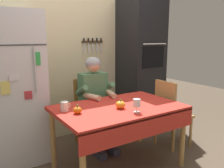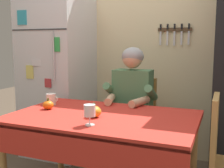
{
  "view_description": "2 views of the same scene",
  "coord_description": "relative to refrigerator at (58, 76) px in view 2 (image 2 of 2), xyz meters",
  "views": [
    {
      "loc": [
        -1.45,
        -2.02,
        1.5
      ],
      "look_at": [
        0.02,
        0.26,
        0.96
      ],
      "focal_mm": 38.19,
      "sensor_mm": 36.0,
      "label": 1
    },
    {
      "loc": [
        0.85,
        -1.82,
        1.28
      ],
      "look_at": [
        0.03,
        0.21,
        0.96
      ],
      "focal_mm": 45.34,
      "sensor_mm": 36.0,
      "label": 2
    }
  ],
  "objects": [
    {
      "name": "pumpkin_medium",
      "position": [
        0.92,
        -0.95,
        -0.12
      ],
      "size": [
        0.11,
        0.11,
        0.11
      ],
      "color": "orange",
      "rests_on": "dining_table"
    },
    {
      "name": "refrigerator",
      "position": [
        0.0,
        0.0,
        0.0
      ],
      "size": [
        0.68,
        0.71,
        1.8
      ],
      "color": "silver",
      "rests_on": "ground"
    },
    {
      "name": "coffee_mug",
      "position": [
        0.38,
        -0.7,
        -0.11
      ],
      "size": [
        0.11,
        0.08,
        0.1
      ],
      "color": "white",
      "rests_on": "dining_table"
    },
    {
      "name": "seated_person",
      "position": [
        0.98,
        -0.28,
        -0.16
      ],
      "size": [
        0.47,
        0.55,
        1.25
      ],
      "color": "#38384C",
      "rests_on": "ground"
    },
    {
      "name": "wine_glass",
      "position": [
        0.98,
        -1.15,
        -0.06
      ],
      "size": [
        0.08,
        0.08,
        0.14
      ],
      "color": "white",
      "rests_on": "dining_table"
    },
    {
      "name": "dining_table",
      "position": [
        0.95,
        -0.88,
        -0.24
      ],
      "size": [
        1.4,
        0.9,
        0.74
      ],
      "color": "tan",
      "rests_on": "ground"
    },
    {
      "name": "chair_behind_person",
      "position": [
        0.98,
        -0.09,
        -0.39
      ],
      "size": [
        0.4,
        0.4,
        0.93
      ],
      "color": "#9E6B33",
      "rests_on": "ground"
    },
    {
      "name": "pumpkin_large",
      "position": [
        0.45,
        -0.86,
        -0.12
      ],
      "size": [
        0.09,
        0.09,
        0.09
      ],
      "color": "orange",
      "rests_on": "dining_table"
    },
    {
      "name": "back_wall_assembly",
      "position": [
        1.0,
        0.39,
        0.4
      ],
      "size": [
        3.7,
        0.13,
        2.6
      ],
      "color": "beige",
      "rests_on": "ground"
    }
  ]
}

